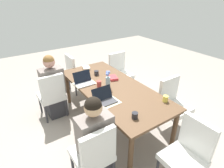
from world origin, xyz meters
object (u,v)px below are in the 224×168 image
at_px(chair_far_left_mid, 52,94).
at_px(chair_far_left_near, 94,153).
at_px(chair_head_right_right_mid, 76,72).
at_px(coffee_mug_near_left, 96,73).
at_px(coffee_mug_centre_right, 165,99).
at_px(person_far_left_mid, 54,90).
at_px(book_blue_cover, 86,68).
at_px(chair_near_right_far, 120,71).
at_px(book_red_cover, 113,78).
at_px(dining_table, 112,90).
at_px(person_far_left_near, 95,145).
at_px(chair_head_left_left_far, 188,152).
at_px(laptop_far_left_mid, 84,81).
at_px(coffee_mug_centre_left, 99,84).
at_px(laptop_far_left_near, 104,99).
at_px(chair_near_right_near, 173,102).
at_px(coffee_mug_near_right, 135,115).
at_px(flower_vase, 108,80).

bearing_deg(chair_far_left_mid, chair_far_left_near, 179.23).
relative_size(chair_head_right_right_mid, coffee_mug_near_left, 10.42).
relative_size(coffee_mug_near_left, coffee_mug_centre_right, 0.93).
height_order(person_far_left_mid, book_blue_cover, person_far_left_mid).
xyz_separation_m(chair_near_right_far, book_red_cover, (-0.65, 0.63, 0.25)).
bearing_deg(person_far_left_mid, dining_table, -136.51).
distance_m(person_far_left_near, person_far_left_mid, 1.62).
xyz_separation_m(chair_head_left_left_far, laptop_far_left_mid, (1.84, 0.43, 0.27)).
xyz_separation_m(coffee_mug_near_left, book_blue_cover, (0.39, 0.02, -0.02)).
height_order(dining_table, chair_far_left_mid, chair_far_left_mid).
distance_m(chair_head_left_left_far, coffee_mug_centre_left, 1.65).
height_order(chair_far_left_near, book_blue_cover, chair_far_left_near).
relative_size(chair_near_right_far, book_blue_cover, 4.50).
xyz_separation_m(dining_table, chair_far_left_mid, (0.73, 0.82, -0.16)).
bearing_deg(chair_far_left_mid, book_blue_cover, -75.38).
height_order(chair_far_left_near, laptop_far_left_near, laptop_far_left_near).
xyz_separation_m(chair_near_right_far, laptop_far_left_near, (-1.20, 1.16, 0.27)).
relative_size(person_far_left_near, chair_near_right_near, 1.33).
height_order(chair_far_left_near, chair_far_left_mid, same).
distance_m(person_far_left_near, coffee_mug_centre_left, 1.14).
relative_size(coffee_mug_near_right, book_red_cover, 0.41).
distance_m(laptop_far_left_near, coffee_mug_centre_left, 0.47).
bearing_deg(person_far_left_near, person_far_left_mid, -0.77).
bearing_deg(coffee_mug_near_right, coffee_mug_centre_right, -85.34).
bearing_deg(book_red_cover, chair_head_right_right_mid, 27.79).
bearing_deg(chair_near_right_near, coffee_mug_near_left, 32.10).
xyz_separation_m(coffee_mug_near_left, coffee_mug_near_right, (-1.41, 0.24, -0.00)).
bearing_deg(coffee_mug_centre_right, coffee_mug_near_right, 94.66).
bearing_deg(book_red_cover, coffee_mug_near_left, 43.69).
xyz_separation_m(person_far_left_near, laptop_far_left_near, (0.49, -0.43, 0.24)).
relative_size(flower_vase, coffee_mug_centre_left, 2.86).
height_order(chair_near_right_far, laptop_far_left_near, laptop_far_left_near).
bearing_deg(laptop_far_left_near, chair_near_right_near, -107.07).
distance_m(coffee_mug_near_right, coffee_mug_centre_left, 0.98).
height_order(chair_far_left_mid, chair_near_right_far, same).
distance_m(chair_near_right_near, book_blue_cover, 1.81).
distance_m(dining_table, chair_near_right_far, 1.21).
bearing_deg(coffee_mug_centre_right, coffee_mug_centre_left, 31.53).
height_order(flower_vase, book_blue_cover, flower_vase).
relative_size(person_far_left_mid, chair_near_right_near, 1.33).
bearing_deg(laptop_far_left_mid, chair_near_right_near, -132.35).
bearing_deg(chair_head_left_left_far, coffee_mug_near_right, 26.62).
height_order(coffee_mug_centre_left, book_blue_cover, coffee_mug_centre_left).
xyz_separation_m(chair_head_right_right_mid, coffee_mug_near_right, (-2.25, 0.17, 0.27)).
xyz_separation_m(book_red_cover, book_blue_cover, (0.71, 0.19, -0.00)).
distance_m(laptop_far_left_mid, coffee_mug_centre_left, 0.29).
bearing_deg(coffee_mug_centre_left, chair_near_right_near, -129.34).
bearing_deg(chair_near_right_near, coffee_mug_near_right, 100.86).
relative_size(chair_near_right_near, chair_near_right_far, 1.00).
xyz_separation_m(person_far_left_near, coffee_mug_centre_right, (0.00, -1.18, 0.24)).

